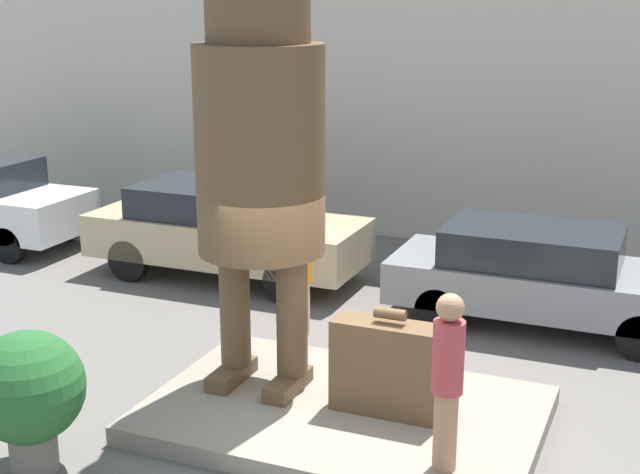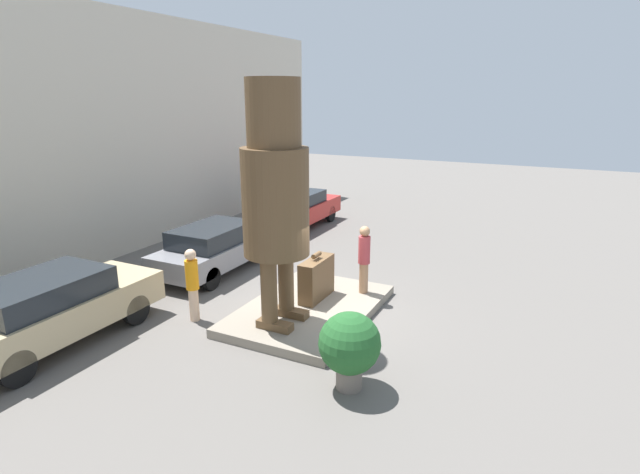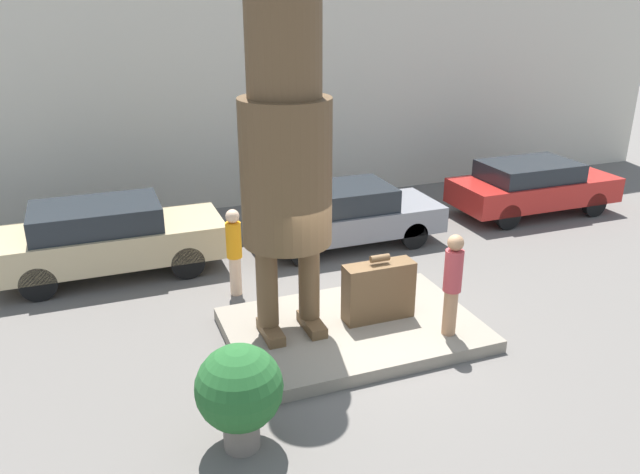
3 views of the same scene
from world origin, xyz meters
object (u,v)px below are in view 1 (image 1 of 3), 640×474
at_px(worker_hivis, 301,268).
at_px(statue_figure, 260,120).
at_px(parked_car_tan, 224,228).
at_px(tourist, 448,375).
at_px(giant_suitcase, 389,368).
at_px(parked_car_grey, 542,274).
at_px(planter_pot, 28,391).

bearing_deg(worker_hivis, statue_figure, -78.31).
distance_m(statue_figure, parked_car_tan, 5.38).
height_order(tourist, parked_car_tan, tourist).
distance_m(statue_figure, giant_suitcase, 3.03).
height_order(statue_figure, parked_car_grey, statue_figure).
xyz_separation_m(giant_suitcase, parked_car_grey, (1.01, 3.88, 0.03)).
distance_m(statue_figure, planter_pot, 3.68).
xyz_separation_m(tourist, planter_pot, (-3.89, -1.25, -0.33)).
relative_size(statue_figure, tourist, 2.98).
bearing_deg(planter_pot, tourist, 17.86).
bearing_deg(statue_figure, parked_car_grey, 55.02).
bearing_deg(giant_suitcase, planter_pot, -144.21).
height_order(giant_suitcase, tourist, tourist).
bearing_deg(worker_hivis, parked_car_tan, 139.79).
distance_m(giant_suitcase, tourist, 1.35).
relative_size(giant_suitcase, parked_car_tan, 0.27).
bearing_deg(planter_pot, worker_hivis, 77.21).
distance_m(tourist, worker_hivis, 4.28).
xyz_separation_m(tourist, worker_hivis, (-2.89, 3.15, -0.22)).
bearing_deg(tourist, parked_car_grey, 88.42).
relative_size(parked_car_tan, parked_car_grey, 1.05).
height_order(parked_car_tan, planter_pot, parked_car_tan).
relative_size(statue_figure, worker_hivis, 2.99).
xyz_separation_m(statue_figure, parked_car_tan, (-2.68, 3.96, -2.47)).
bearing_deg(giant_suitcase, parked_car_grey, 75.45).
bearing_deg(giant_suitcase, parked_car_tan, 135.93).
relative_size(parked_car_tan, planter_pot, 3.14).
xyz_separation_m(parked_car_tan, parked_car_grey, (5.27, -0.25, -0.07)).
xyz_separation_m(planter_pot, worker_hivis, (1.00, 4.40, 0.10)).
relative_size(statue_figure, planter_pot, 3.59).
height_order(giant_suitcase, parked_car_grey, parked_car_grey).
bearing_deg(parked_car_tan, tourist, -44.51).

